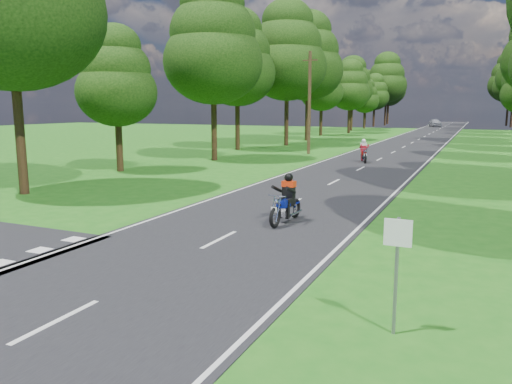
% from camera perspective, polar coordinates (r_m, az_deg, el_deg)
% --- Properties ---
extents(ground, '(160.00, 160.00, 0.00)m').
position_cam_1_polar(ground, '(12.66, -8.59, -7.65)').
color(ground, '#1D6316').
rests_on(ground, ground).
extents(main_road, '(7.00, 140.00, 0.02)m').
position_cam_1_polar(main_road, '(60.59, 18.13, 5.74)').
color(main_road, black).
rests_on(main_road, ground).
extents(road_markings, '(7.40, 140.00, 0.01)m').
position_cam_1_polar(road_markings, '(58.74, 17.79, 5.66)').
color(road_markings, silver).
rests_on(road_markings, main_road).
extents(treeline, '(40.00, 115.35, 14.78)m').
position_cam_1_polar(treeline, '(70.51, 20.62, 12.82)').
color(treeline, black).
rests_on(treeline, ground).
extents(telegraph_pole, '(1.20, 0.26, 8.00)m').
position_cam_1_polar(telegraph_pole, '(40.15, 6.12, 10.16)').
color(telegraph_pole, '#382616').
rests_on(telegraph_pole, ground).
extents(road_sign, '(0.45, 0.07, 2.00)m').
position_cam_1_polar(road_sign, '(8.52, 15.81, -7.14)').
color(road_sign, slate).
rests_on(road_sign, ground).
extents(rider_near_blue, '(0.76, 1.97, 1.61)m').
position_cam_1_polar(rider_near_blue, '(16.18, 3.42, -0.72)').
color(rider_near_blue, navy).
rests_on(rider_near_blue, main_road).
extents(rider_far_red, '(1.23, 1.98, 1.57)m').
position_cam_1_polar(rider_far_red, '(34.59, 12.22, 4.64)').
color(rider_far_red, '#B4130D').
rests_on(rider_far_red, main_road).
extents(distant_car, '(2.88, 4.69, 1.49)m').
position_cam_1_polar(distant_car, '(99.07, 19.77, 7.47)').
color(distant_car, silver).
rests_on(distant_car, main_road).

